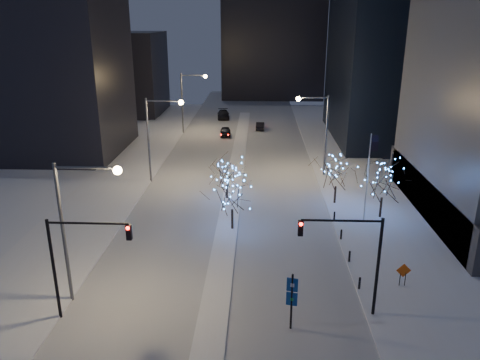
{
  "coord_description": "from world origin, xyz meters",
  "views": [
    {
      "loc": [
        2.8,
        -25.53,
        18.58
      ],
      "look_at": [
        1.23,
        13.56,
        5.0
      ],
      "focal_mm": 35.0,
      "sensor_mm": 36.0,
      "label": 1
    }
  ],
  "objects_px": {
    "traffic_signal_west": "(76,253)",
    "wayfinding_sign": "(292,296)",
    "construction_sign": "(403,273)",
    "street_lamp_w_near": "(77,214)",
    "car_far": "(223,115)",
    "traffic_signal_east": "(354,251)",
    "street_lamp_w_far": "(188,95)",
    "holiday_tree_median_near": "(232,194)",
    "street_lamp_east": "(319,125)",
    "car_mid": "(260,126)",
    "car_near": "(225,132)",
    "holiday_tree_plaza_far": "(337,171)",
    "holiday_tree_median_far": "(227,172)",
    "holiday_tree_plaza_near": "(384,180)",
    "street_lamp_w_mid": "(157,129)"
  },
  "relations": [
    {
      "from": "traffic_signal_east",
      "to": "holiday_tree_plaza_near",
      "type": "bearing_deg",
      "value": 69.93
    },
    {
      "from": "traffic_signal_west",
      "to": "holiday_tree_plaza_far",
      "type": "distance_m",
      "value": 28.34
    },
    {
      "from": "street_lamp_w_near",
      "to": "holiday_tree_median_far",
      "type": "relative_size",
      "value": 2.17
    },
    {
      "from": "street_lamp_east",
      "to": "holiday_tree_plaza_far",
      "type": "distance_m",
      "value": 9.81
    },
    {
      "from": "street_lamp_w_near",
      "to": "car_mid",
      "type": "relative_size",
      "value": 2.48
    },
    {
      "from": "street_lamp_w_far",
      "to": "construction_sign",
      "type": "xyz_separation_m",
      "value": [
        22.34,
        -47.44,
        -5.28
      ]
    },
    {
      "from": "traffic_signal_west",
      "to": "wayfinding_sign",
      "type": "bearing_deg",
      "value": -2.45
    },
    {
      "from": "construction_sign",
      "to": "holiday_tree_median_far",
      "type": "bearing_deg",
      "value": 127.07
    },
    {
      "from": "traffic_signal_west",
      "to": "construction_sign",
      "type": "bearing_deg",
      "value": 11.8
    },
    {
      "from": "holiday_tree_plaza_near",
      "to": "street_lamp_w_mid",
      "type": "bearing_deg",
      "value": 157.41
    },
    {
      "from": "traffic_signal_east",
      "to": "holiday_tree_plaza_far",
      "type": "xyz_separation_m",
      "value": [
        2.0,
        19.64,
        -1.13
      ]
    },
    {
      "from": "street_lamp_w_near",
      "to": "traffic_signal_west",
      "type": "xyz_separation_m",
      "value": [
        0.5,
        -2.0,
        -1.74
      ]
    },
    {
      "from": "street_lamp_w_far",
      "to": "holiday_tree_plaza_far",
      "type": "height_order",
      "value": "street_lamp_w_far"
    },
    {
      "from": "holiday_tree_median_far",
      "to": "holiday_tree_plaza_near",
      "type": "height_order",
      "value": "holiday_tree_plaza_near"
    },
    {
      "from": "street_lamp_w_near",
      "to": "construction_sign",
      "type": "bearing_deg",
      "value": 6.53
    },
    {
      "from": "street_lamp_w_near",
      "to": "car_far",
      "type": "distance_m",
      "value": 62.81
    },
    {
      "from": "street_lamp_east",
      "to": "car_mid",
      "type": "relative_size",
      "value": 2.48
    },
    {
      "from": "traffic_signal_west",
      "to": "wayfinding_sign",
      "type": "relative_size",
      "value": 1.79
    },
    {
      "from": "street_lamp_w_far",
      "to": "holiday_tree_median_near",
      "type": "relative_size",
      "value": 1.92
    },
    {
      "from": "street_lamp_w_near",
      "to": "car_mid",
      "type": "bearing_deg",
      "value": 77.26
    },
    {
      "from": "car_far",
      "to": "holiday_tree_median_far",
      "type": "relative_size",
      "value": 1.2
    },
    {
      "from": "car_near",
      "to": "car_far",
      "type": "bearing_deg",
      "value": 91.96
    },
    {
      "from": "car_mid",
      "to": "car_far",
      "type": "relative_size",
      "value": 0.73
    },
    {
      "from": "car_far",
      "to": "traffic_signal_west",
      "type": "bearing_deg",
      "value": -99.41
    },
    {
      "from": "holiday_tree_plaza_near",
      "to": "car_far",
      "type": "bearing_deg",
      "value": 111.79
    },
    {
      "from": "street_lamp_w_mid",
      "to": "wayfinding_sign",
      "type": "xyz_separation_m",
      "value": [
        13.94,
        -27.58,
        -4.1
      ]
    },
    {
      "from": "construction_sign",
      "to": "wayfinding_sign",
      "type": "bearing_deg",
      "value": -150.67
    },
    {
      "from": "street_lamp_east",
      "to": "traffic_signal_east",
      "type": "distance_m",
      "value": 29.08
    },
    {
      "from": "car_mid",
      "to": "construction_sign",
      "type": "relative_size",
      "value": 2.26
    },
    {
      "from": "holiday_tree_plaza_near",
      "to": "holiday_tree_plaza_far",
      "type": "distance_m",
      "value": 5.26
    },
    {
      "from": "traffic_signal_west",
      "to": "car_mid",
      "type": "height_order",
      "value": "traffic_signal_west"
    },
    {
      "from": "traffic_signal_east",
      "to": "holiday_tree_median_near",
      "type": "bearing_deg",
      "value": 123.3
    },
    {
      "from": "street_lamp_w_near",
      "to": "traffic_signal_east",
      "type": "height_order",
      "value": "street_lamp_w_near"
    },
    {
      "from": "street_lamp_w_near",
      "to": "car_far",
      "type": "xyz_separation_m",
      "value": [
        4.88,
        62.36,
        -5.7
      ]
    },
    {
      "from": "traffic_signal_west",
      "to": "holiday_tree_median_near",
      "type": "height_order",
      "value": "traffic_signal_west"
    },
    {
      "from": "street_lamp_east",
      "to": "holiday_tree_median_near",
      "type": "relative_size",
      "value": 1.92
    },
    {
      "from": "car_near",
      "to": "construction_sign",
      "type": "bearing_deg",
      "value": -74.28
    },
    {
      "from": "holiday_tree_median_near",
      "to": "construction_sign",
      "type": "height_order",
      "value": "holiday_tree_median_near"
    },
    {
      "from": "car_mid",
      "to": "holiday_tree_median_far",
      "type": "relative_size",
      "value": 0.88
    },
    {
      "from": "street_lamp_east",
      "to": "wayfinding_sign",
      "type": "relative_size",
      "value": 2.56
    },
    {
      "from": "street_lamp_w_mid",
      "to": "holiday_tree_plaza_near",
      "type": "height_order",
      "value": "street_lamp_w_mid"
    },
    {
      "from": "street_lamp_east",
      "to": "holiday_tree_plaza_far",
      "type": "bearing_deg",
      "value": -84.79
    },
    {
      "from": "holiday_tree_plaza_near",
      "to": "street_lamp_w_far",
      "type": "bearing_deg",
      "value": 124.26
    },
    {
      "from": "car_near",
      "to": "holiday_tree_plaza_far",
      "type": "relative_size",
      "value": 0.74
    },
    {
      "from": "car_mid",
      "to": "holiday_tree_plaza_far",
      "type": "bearing_deg",
      "value": 105.03
    },
    {
      "from": "wayfinding_sign",
      "to": "street_lamp_w_mid",
      "type": "bearing_deg",
      "value": 130.95
    },
    {
      "from": "street_lamp_w_mid",
      "to": "wayfinding_sign",
      "type": "height_order",
      "value": "street_lamp_w_mid"
    },
    {
      "from": "holiday_tree_plaza_near",
      "to": "holiday_tree_plaza_far",
      "type": "relative_size",
      "value": 1.03
    },
    {
      "from": "wayfinding_sign",
      "to": "construction_sign",
      "type": "distance_m",
      "value": 9.91
    },
    {
      "from": "traffic_signal_east",
      "to": "construction_sign",
      "type": "xyz_separation_m",
      "value": [
        4.46,
        3.56,
        -3.54
      ]
    }
  ]
}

